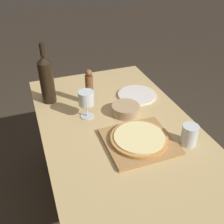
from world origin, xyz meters
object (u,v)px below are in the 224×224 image
small_bowl (125,109)px  wine_bottle (47,79)px  wine_glass (86,99)px  pizza (139,138)px  pepper_mill (89,88)px

small_bowl → wine_bottle: bearing=143.5°
wine_glass → pizza: bearing=-59.8°
pepper_mill → small_bowl: 0.25m
pizza → wine_bottle: 0.66m
wine_bottle → small_bowl: bearing=-36.5°
pizza → pepper_mill: pepper_mill is taller
wine_glass → small_bowl: bearing=-12.0°
small_bowl → wine_glass: bearing=168.0°
pizza → wine_glass: bearing=120.2°
pizza → wine_glass: wine_glass is taller
pizza → wine_glass: 0.37m
pepper_mill → wine_glass: pepper_mill is taller
pizza → wine_bottle: bearing=122.7°
wine_bottle → wine_glass: size_ratio=2.31×
pepper_mill → wine_glass: size_ratio=1.41×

